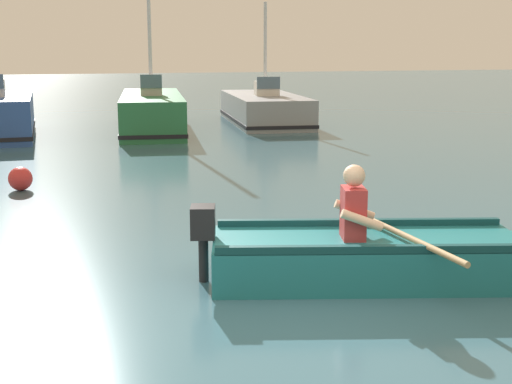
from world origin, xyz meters
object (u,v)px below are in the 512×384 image
moored_boat_green (152,113)px  mooring_buoy (20,179)px  rowboat_with_person (374,256)px  moored_boat_grey (264,109)px

moored_boat_green → mooring_buoy: size_ratio=15.89×
moored_boat_green → rowboat_with_person: bearing=-88.7°
moored_boat_green → moored_boat_grey: 3.78m
moored_boat_green → mooring_buoy: moored_boat_green is taller
moored_boat_grey → mooring_buoy: size_ratio=14.55×
moored_boat_green → moored_boat_grey: moored_boat_green is taller
moored_boat_green → mooring_buoy: bearing=-112.4°
rowboat_with_person → moored_boat_grey: 15.13m
moored_boat_green → mooring_buoy: 8.63m
rowboat_with_person → mooring_buoy: 6.82m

